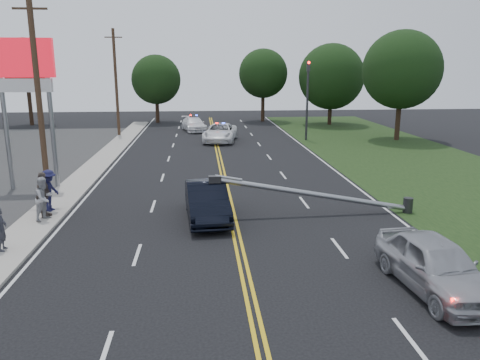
{
  "coord_description": "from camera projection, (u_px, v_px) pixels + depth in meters",
  "views": [
    {
      "loc": [
        -1.36,
        -11.88,
        6.55
      ],
      "look_at": [
        0.34,
        8.03,
        1.7
      ],
      "focal_mm": 35.0,
      "sensor_mm": 36.0,
      "label": 1
    }
  ],
  "objects": [
    {
      "name": "ground",
      "position": [
        252.0,
        306.0,
        13.16
      ],
      "size": [
        120.0,
        120.0,
        0.0
      ],
      "primitive_type": "plane",
      "color": "black",
      "rests_on": "ground"
    },
    {
      "name": "sidewalk",
      "position": [
        53.0,
        208.0,
        22.14
      ],
      "size": [
        1.8,
        70.0,
        0.12
      ],
      "primitive_type": "cube",
      "color": "#9F998F",
      "rests_on": "ground"
    },
    {
      "name": "centerline_yellow",
      "position": [
        230.0,
        204.0,
        22.84
      ],
      "size": [
        0.36,
        80.0,
        0.0
      ],
      "primitive_type": "cube",
      "color": "gold",
      "rests_on": "ground"
    },
    {
      "name": "pylon_sign",
      "position": [
        24.0,
        78.0,
        24.43
      ],
      "size": [
        3.2,
        0.35,
        8.0
      ],
      "color": "gray",
      "rests_on": "ground"
    },
    {
      "name": "traffic_signal",
      "position": [
        308.0,
        94.0,
        41.9
      ],
      "size": [
        0.28,
        0.41,
        7.05
      ],
      "color": "#2D2D30",
      "rests_on": "ground"
    },
    {
      "name": "fallen_streetlight",
      "position": [
        325.0,
        195.0,
        21.04
      ],
      "size": [
        9.36,
        0.44,
        1.91
      ],
      "color": "#2D2D30",
      "rests_on": "ground"
    },
    {
      "name": "utility_pole_mid",
      "position": [
        39.0,
        98.0,
        22.82
      ],
      "size": [
        1.6,
        0.28,
        10.0
      ],
      "color": "#382619",
      "rests_on": "ground"
    },
    {
      "name": "utility_pole_far",
      "position": [
        116.0,
        83.0,
        44.12
      ],
      "size": [
        1.6,
        0.28,
        10.0
      ],
      "color": "#382619",
      "rests_on": "ground"
    },
    {
      "name": "tree_5",
      "position": [
        26.0,
        64.0,
        52.23
      ],
      "size": [
        5.62,
        5.62,
        9.72
      ],
      "color": "black",
      "rests_on": "ground"
    },
    {
      "name": "tree_6",
      "position": [
        156.0,
        80.0,
        55.11
      ],
      "size": [
        5.77,
        5.77,
        7.96
      ],
      "color": "black",
      "rests_on": "ground"
    },
    {
      "name": "tree_7",
      "position": [
        263.0,
        74.0,
        56.26
      ],
      "size": [
        5.86,
        5.86,
        8.69
      ],
      "color": "black",
      "rests_on": "ground"
    },
    {
      "name": "tree_8",
      "position": [
        331.0,
        77.0,
        53.11
      ],
      "size": [
        7.42,
        7.42,
        9.15
      ],
      "color": "black",
      "rests_on": "ground"
    },
    {
      "name": "tree_9",
      "position": [
        402.0,
        70.0,
        41.52
      ],
      "size": [
        6.95,
        6.95,
        9.76
      ],
      "color": "black",
      "rests_on": "ground"
    },
    {
      "name": "crashed_sedan",
      "position": [
        207.0,
        201.0,
        20.53
      ],
      "size": [
        2.09,
        5.02,
        1.61
      ],
      "primitive_type": "imported",
      "rotation": [
        0.0,
        0.0,
        0.08
      ],
      "color": "black",
      "rests_on": "ground"
    },
    {
      "name": "waiting_sedan",
      "position": [
        435.0,
        264.0,
        13.92
      ],
      "size": [
        2.35,
        4.97,
        1.64
      ],
      "primitive_type": "imported",
      "rotation": [
        0.0,
        0.0,
        0.09
      ],
      "color": "#A0A2A8",
      "rests_on": "ground"
    },
    {
      "name": "emergency_a",
      "position": [
        220.0,
        133.0,
        41.93
      ],
      "size": [
        3.59,
        6.12,
        1.6
      ],
      "primitive_type": "imported",
      "rotation": [
        0.0,
        0.0,
        -0.17
      ],
      "color": "white",
      "rests_on": "ground"
    },
    {
      "name": "emergency_b",
      "position": [
        194.0,
        124.0,
        48.71
      ],
      "size": [
        2.97,
        5.23,
        1.43
      ],
      "primitive_type": "imported",
      "rotation": [
        0.0,
        0.0,
        0.21
      ],
      "color": "white",
      "rests_on": "ground"
    },
    {
      "name": "bystander_a",
      "position": [
        1.0,
        229.0,
        16.66
      ],
      "size": [
        0.43,
        0.62,
        1.61
      ],
      "primitive_type": "imported",
      "rotation": [
        0.0,
        0.0,
        1.65
      ],
      "color": "#2A2A33",
      "rests_on": "sidewalk"
    },
    {
      "name": "bystander_b",
      "position": [
        44.0,
        198.0,
        20.01
      ],
      "size": [
        1.05,
        1.14,
        1.89
      ],
      "primitive_type": "imported",
      "rotation": [
        0.0,
        0.0,
        1.11
      ],
      "color": "#A1A1A6",
      "rests_on": "sidewalk"
    },
    {
      "name": "bystander_c",
      "position": [
        49.0,
        190.0,
        21.23
      ],
      "size": [
        1.0,
        1.38,
        1.92
      ],
      "primitive_type": "imported",
      "rotation": [
        0.0,
        0.0,
        1.31
      ],
      "color": "#19193E",
      "rests_on": "sidewalk"
    },
    {
      "name": "bystander_d",
      "position": [
        43.0,
        195.0,
        20.34
      ],
      "size": [
        0.61,
        1.23,
        2.02
      ],
      "primitive_type": "imported",
      "rotation": [
        0.0,
        0.0,
        1.46
      ],
      "color": "#564B45",
      "rests_on": "sidewalk"
    }
  ]
}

